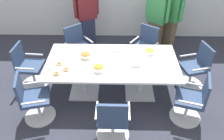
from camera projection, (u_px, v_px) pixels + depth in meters
ground_plane at (112, 92)px, 4.65m from camera, size 10.00×10.00×0.01m
conference_table at (112, 67)px, 4.27m from camera, size 2.40×1.20×0.75m
office_chair_0 at (78, 49)px, 5.19m from camera, size 0.76×0.76×0.91m
office_chair_1 at (29, 68)px, 4.60m from camera, size 0.58×0.58×0.91m
office_chair_2 at (33, 100)px, 3.87m from camera, size 0.65×0.65×0.91m
office_chair_3 at (113, 121)px, 3.52m from camera, size 0.54×0.54×0.91m
office_chair_4 at (192, 101)px, 3.86m from camera, size 0.67×0.67×0.91m
office_chair_5 at (195, 69)px, 4.59m from camera, size 0.66×0.66×0.91m
office_chair_6 at (145, 49)px, 5.18m from camera, size 0.75×0.75×0.91m
person_standing_0 at (87, 15)px, 5.46m from camera, size 0.58×0.39×1.71m
person_standing_1 at (156, 19)px, 5.34m from camera, size 0.52×0.45×1.70m
person_standing_2 at (171, 17)px, 5.41m from camera, size 0.48×0.50×1.72m
snack_bowl_pretzels at (86, 55)px, 4.25m from camera, size 0.20×0.20×0.11m
snack_bowl_chips_orange at (99, 68)px, 3.93m from camera, size 0.20×0.20×0.12m
snack_bowl_chips_yellow at (150, 51)px, 4.38m from camera, size 0.22×0.22×0.09m
donut_platter at (58, 69)px, 3.98m from camera, size 0.38×0.38×0.04m
plate_stack at (118, 49)px, 4.49m from camera, size 0.21×0.21×0.04m
napkin_pile at (135, 63)px, 4.09m from camera, size 0.17×0.17×0.06m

